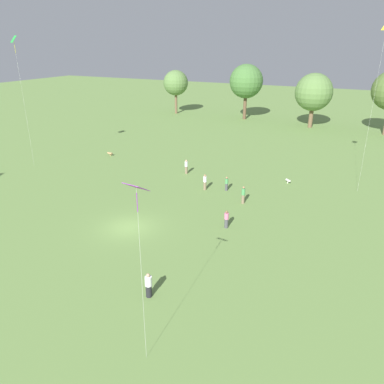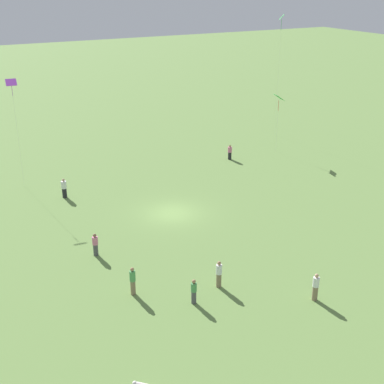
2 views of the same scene
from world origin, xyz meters
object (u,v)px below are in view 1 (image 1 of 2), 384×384
object	(u,v)px
person_2	(243,195)
person_6	(186,167)
kite_2	(137,194)
person_0	(227,184)
kite_3	(15,46)
person_5	(205,182)
person_4	(149,285)
dog_1	(110,153)
kite_4	(384,42)
dog_0	(288,181)
person_3	(226,219)

from	to	relation	value
person_2	person_6	bearing A→B (deg)	148.26
kite_2	person_0	bearing A→B (deg)	-27.20
person_6	kite_3	xyz separation A→B (m)	(-19.52, -6.30, 14.06)
person_0	kite_2	world-z (taller)	kite_2
person_6	kite_2	distance (m)	30.70
person_2	person_5	bearing A→B (deg)	160.47
person_0	person_5	world-z (taller)	person_5
person_4	dog_1	distance (m)	33.59
person_2	dog_1	distance (m)	24.32
person_6	kite_4	world-z (taller)	kite_4
person_6	dog_0	distance (m)	12.48
person_3	person_4	size ratio (longest dim) A/B	0.95
person_2	person_5	world-z (taller)	person_2
person_2	person_3	distance (m)	5.81
person_0	person_2	xyz separation A→B (m)	(2.83, -2.61, 0.13)
person_6	kite_2	bearing A→B (deg)	-157.07
kite_2	dog_0	distance (m)	30.64
person_0	kite_2	xyz separation A→B (m)	(4.93, -24.05, 8.48)
person_2	person_5	size ratio (longest dim) A/B	1.03
person_4	dog_0	xyz separation A→B (m)	(3.33, 24.93, -0.49)
person_5	kite_2	distance (m)	25.68
person_2	person_6	distance (m)	11.06
person_0	person_6	world-z (taller)	person_6
person_5	dog_0	bearing A→B (deg)	-169.59
person_3	person_6	xyz separation A→B (m)	(-9.89, 11.52, 0.07)
person_5	person_6	world-z (taller)	person_5
kite_2	kite_4	xyz separation A→B (m)	(8.21, 30.32, 6.11)
person_3	dog_1	distance (m)	27.13
person_0	kite_2	size ratio (longest dim) A/B	0.16
kite_4	person_6	bearing A→B (deg)	-108.00
person_5	dog_0	size ratio (longest dim) A/B	2.61
person_2	kite_2	xyz separation A→B (m)	(2.10, -21.44, 8.35)
person_6	person_4	bearing A→B (deg)	-158.67
person_0	dog_0	world-z (taller)	person_0
person_6	dog_1	xyz separation A→B (m)	(-13.57, 2.11, -0.53)
dog_1	person_5	bearing A→B (deg)	-107.84
kite_4	dog_1	distance (m)	36.57
person_6	kite_4	bearing A→B (deg)	-81.05
person_3	person_4	xyz separation A→B (m)	(-0.94, -11.29, 0.03)
person_0	kite_3	size ratio (longest dim) A/B	0.10
person_0	dog_1	bearing A→B (deg)	25.49
kite_3	kite_4	distance (m)	40.40
person_5	dog_0	xyz separation A→B (m)	(7.91, 6.11, -0.54)
person_6	kite_3	distance (m)	24.87
person_2	kite_4	distance (m)	19.85
kite_2	kite_4	distance (m)	32.00
kite_2	person_6	bearing A→B (deg)	-15.76
person_6	kite_4	xyz separation A→B (m)	(19.76, 3.14, 14.50)
kite_3	person_5	bearing A→B (deg)	76.72
person_4	kite_3	distance (m)	35.81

